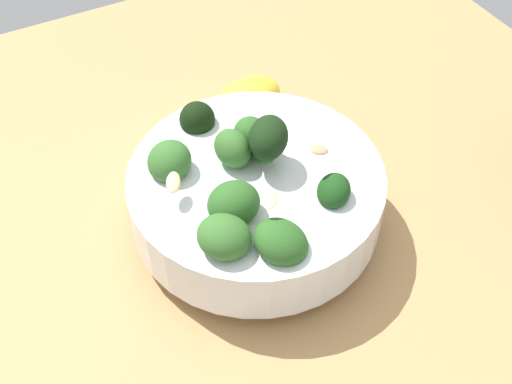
% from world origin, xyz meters
% --- Properties ---
extents(ground_plane, '(0.69, 0.69, 0.04)m').
position_xyz_m(ground_plane, '(0.00, 0.00, -0.02)').
color(ground_plane, tan).
extents(bowl_of_broccoli, '(0.19, 0.19, 0.10)m').
position_xyz_m(bowl_of_broccoli, '(0.02, -0.03, 0.04)').
color(bowl_of_broccoli, white).
rests_on(bowl_of_broccoli, ground_plane).
extents(lemon_wedge, '(0.06, 0.08, 0.04)m').
position_xyz_m(lemon_wedge, '(-0.10, 0.02, 0.02)').
color(lemon_wedge, yellow).
rests_on(lemon_wedge, ground_plane).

